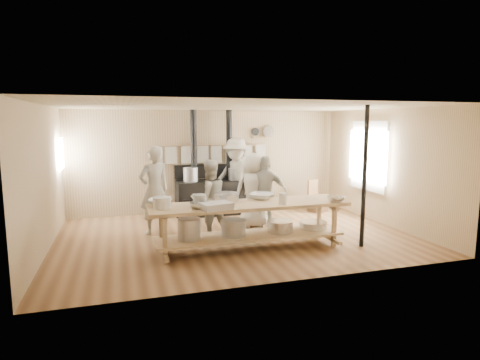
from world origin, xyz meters
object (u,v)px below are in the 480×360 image
at_px(cook_far_left, 154,190).
at_px(chair, 317,202).
at_px(stove, 212,193).
at_px(cook_left, 209,198).
at_px(prep_table, 249,221).
at_px(cook_center, 253,190).
at_px(cook_right, 266,192).
at_px(roasting_pan, 216,206).
at_px(cook_by_window, 236,176).

distance_m(cook_far_left, chair, 4.36).
xyz_separation_m(stove, cook_far_left, (-1.54, -1.46, 0.39)).
height_order(cook_far_left, cook_left, cook_far_left).
relative_size(prep_table, cook_left, 2.31).
distance_m(cook_left, cook_center, 1.15).
bearing_deg(cook_right, roasting_pan, 73.41).
height_order(stove, cook_by_window, stove).
distance_m(stove, cook_right, 1.94).
bearing_deg(roasting_pan, stove, 78.35).
relative_size(cook_right, cook_by_window, 0.83).
xyz_separation_m(cook_right, chair, (1.87, 1.21, -0.55)).
relative_size(cook_far_left, roasting_pan, 3.60).
relative_size(stove, cook_left, 1.67).
distance_m(cook_center, chair, 2.42).
height_order(cook_by_window, roasting_pan, cook_by_window).
bearing_deg(stove, chair, -11.31).
height_order(stove, cook_center, stove).
relative_size(cook_center, roasting_pan, 3.24).
bearing_deg(cook_far_left, cook_right, 150.04).
bearing_deg(cook_center, prep_table, 76.42).
bearing_deg(stove, cook_by_window, -15.91).
bearing_deg(cook_right, cook_by_window, -56.42).
xyz_separation_m(cook_left, cook_right, (1.30, 0.25, 0.01)).
relative_size(cook_right, chair, 1.95).
height_order(chair, roasting_pan, roasting_pan).
bearing_deg(chair, cook_far_left, 169.15).
distance_m(stove, cook_far_left, 2.16).
xyz_separation_m(cook_left, cook_center, (1.07, 0.42, 0.04)).
height_order(cook_far_left, cook_by_window, cook_by_window).
bearing_deg(chair, roasting_pan, -163.28).
bearing_deg(prep_table, cook_right, 58.00).
height_order(cook_left, cook_right, cook_right).
bearing_deg(roasting_pan, cook_by_window, 68.10).
distance_m(prep_table, cook_far_left, 2.23).
height_order(cook_left, cook_by_window, cook_by_window).
height_order(stove, cook_right, stove).
xyz_separation_m(stove, chair, (2.67, -0.53, -0.28)).
bearing_deg(stove, cook_right, -65.59).
relative_size(cook_far_left, chair, 2.25).
bearing_deg(cook_far_left, roasting_pan, 91.37).
bearing_deg(roasting_pan, cook_right, 47.21).
xyz_separation_m(prep_table, cook_center, (0.56, 1.44, 0.30)).
distance_m(prep_table, cook_left, 1.17).
relative_size(cook_by_window, roasting_pan, 3.77).
height_order(cook_far_left, cook_right, cook_far_left).
distance_m(stove, prep_table, 3.02).
height_order(stove, roasting_pan, stove).
distance_m(prep_table, cook_center, 1.58).
relative_size(cook_by_window, chair, 2.35).
bearing_deg(chair, cook_center, -176.87).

